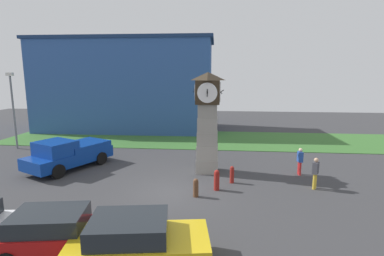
% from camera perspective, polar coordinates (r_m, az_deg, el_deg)
% --- Properties ---
extents(ground_plane, '(66.36, 66.36, 0.00)m').
position_cam_1_polar(ground_plane, '(14.88, -3.62, -12.23)').
color(ground_plane, '#38383A').
extents(clock_tower, '(1.75, 1.65, 5.80)m').
position_cam_1_polar(clock_tower, '(17.20, 2.98, 1.43)').
color(clock_tower, gray).
rests_on(clock_tower, ground_plane).
extents(bollard_near_tower, '(0.22, 0.22, 0.92)m').
position_cam_1_polar(bollard_near_tower, '(16.11, 7.62, -8.76)').
color(bollard_near_tower, maroon).
rests_on(bollard_near_tower, ground_plane).
extents(bollard_mid_row, '(0.27, 0.27, 1.04)m').
position_cam_1_polar(bollard_mid_row, '(15.06, 4.72, -9.81)').
color(bollard_mid_row, maroon).
rests_on(bollard_mid_row, ground_plane).
extents(bollard_far_row, '(0.25, 0.25, 0.89)m').
position_cam_1_polar(bollard_far_row, '(14.27, 0.73, -11.28)').
color(bollard_far_row, brown).
rests_on(bollard_far_row, ground_plane).
extents(car_near_tower, '(4.18, 2.33, 1.46)m').
position_cam_1_polar(car_near_tower, '(10.87, -24.26, -17.71)').
color(car_near_tower, '#A51111').
rests_on(car_near_tower, ground_plane).
extents(car_by_building, '(4.34, 2.50, 1.53)m').
position_cam_1_polar(car_by_building, '(9.64, -10.45, -20.49)').
color(car_by_building, gold).
rests_on(car_by_building, ground_plane).
extents(pickup_truck, '(4.14, 5.52, 1.85)m').
position_cam_1_polar(pickup_truck, '(19.71, -22.39, -4.50)').
color(pickup_truck, navy).
rests_on(pickup_truck, ground_plane).
extents(pedestrian_near_bench, '(0.27, 0.42, 1.56)m').
position_cam_1_polar(pedestrian_near_bench, '(18.16, 19.87, -5.71)').
color(pedestrian_near_bench, red).
rests_on(pedestrian_near_bench, ground_plane).
extents(pedestrian_crossing_lot, '(0.41, 0.47, 1.60)m').
position_cam_1_polar(pedestrian_crossing_lot, '(16.26, 22.45, -7.63)').
color(pedestrian_crossing_lot, gold).
rests_on(pedestrian_crossing_lot, ground_plane).
extents(street_lamp_far_side, '(0.50, 0.24, 5.80)m').
position_cam_1_polar(street_lamp_far_side, '(26.38, -30.95, 3.78)').
color(street_lamp_far_side, slate).
rests_on(street_lamp_far_side, ground_plane).
extents(warehouse_blue_far, '(17.90, 7.97, 9.17)m').
position_cam_1_polar(warehouse_blue_far, '(31.94, -12.27, 8.04)').
color(warehouse_blue_far, '#2D5193').
rests_on(warehouse_blue_far, ground_plane).
extents(grass_verge_far, '(39.82, 7.49, 0.04)m').
position_cam_1_polar(grass_verge_far, '(26.37, 7.42, -2.26)').
color(grass_verge_far, '#386B2D').
rests_on(grass_verge_far, ground_plane).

